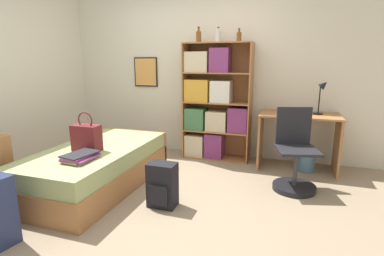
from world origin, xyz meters
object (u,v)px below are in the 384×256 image
at_px(bottle_green, 199,37).
at_px(bottle_brown, 218,37).
at_px(desk, 298,132).
at_px(bookcase, 212,105).
at_px(handbag, 87,137).
at_px(desk_chair, 294,163).
at_px(bottle_clear, 239,37).
at_px(bed, 98,167).
at_px(book_stack_on_bed, 80,157).
at_px(backpack, 162,185).
at_px(waste_bin, 306,162).
at_px(desk_lamp, 322,91).

height_order(bottle_green, bottle_brown, bottle_green).
height_order(bottle_brown, desk, bottle_brown).
bearing_deg(bookcase, handbag, -122.35).
xyz_separation_m(bottle_brown, desk_chair, (1.14, -0.87, -1.50)).
distance_m(handbag, bottle_clear, 2.43).
bearing_deg(bookcase, desk_chair, -33.90).
bearing_deg(desk_chair, bottle_clear, 135.29).
bearing_deg(desk, bed, -148.96).
height_order(handbag, book_stack_on_bed, handbag).
xyz_separation_m(handbag, book_stack_on_bed, (0.14, -0.30, -0.12)).
xyz_separation_m(bed, bottle_green, (0.80, 1.46, 1.57)).
height_order(book_stack_on_bed, desk, desk).
bearing_deg(bottle_green, handbag, -116.58).
height_order(bottle_green, desk, bottle_green).
bearing_deg(desk_chair, bottle_green, 150.36).
xyz_separation_m(bookcase, backpack, (-0.07, -1.70, -0.59)).
relative_size(desk, desk_chair, 1.10).
xyz_separation_m(book_stack_on_bed, bottle_green, (0.66, 1.91, 1.29)).
xyz_separation_m(bookcase, waste_bin, (1.37, -0.16, -0.69)).
bearing_deg(desk_chair, backpack, -145.05).
height_order(bottle_green, desk_lamp, bottle_green).
xyz_separation_m(handbag, bookcase, (1.02, 1.61, 0.18)).
distance_m(bottle_brown, desk_chair, 2.07).
xyz_separation_m(book_stack_on_bed, bottle_brown, (0.94, 1.97, 1.29)).
bearing_deg(waste_bin, desk_chair, -104.20).
height_order(desk, backpack, desk).
bearing_deg(desk_lamp, bed, -150.58).
bearing_deg(desk_lamp, book_stack_on_bed, -141.84).
relative_size(handbag, bottle_green, 2.02).
height_order(bookcase, desk, bookcase).
bearing_deg(handbag, desk_lamp, 31.90).
height_order(book_stack_on_bed, backpack, book_stack_on_bed).
bearing_deg(bed, bookcase, 55.23).
xyz_separation_m(book_stack_on_bed, desk_lamp, (2.37, 1.87, 0.57)).
xyz_separation_m(bottle_green, waste_bin, (1.58, -0.16, -1.68)).
relative_size(desk_lamp, backpack, 1.01).
xyz_separation_m(bottle_brown, desk, (1.18, -0.16, -1.28)).
distance_m(handbag, bottle_green, 2.15).
bearing_deg(book_stack_on_bed, bookcase, 65.31).
distance_m(bookcase, backpack, 1.80).
xyz_separation_m(bottle_clear, waste_bin, (1.00, -0.18, -1.67)).
bearing_deg(handbag, waste_bin, 31.23).
xyz_separation_m(bed, desk_lamp, (2.51, 1.42, 0.84)).
height_order(bottle_clear, desk, bottle_clear).
xyz_separation_m(bottle_green, bottle_clear, (0.58, 0.02, -0.01)).
bearing_deg(book_stack_on_bed, bed, 106.69).
relative_size(bed, bottle_clear, 10.51).
distance_m(bottle_clear, backpack, 2.36).
bearing_deg(desk, book_stack_on_bed, -139.53).
xyz_separation_m(bottle_brown, bottle_clear, (0.31, -0.04, -0.01)).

